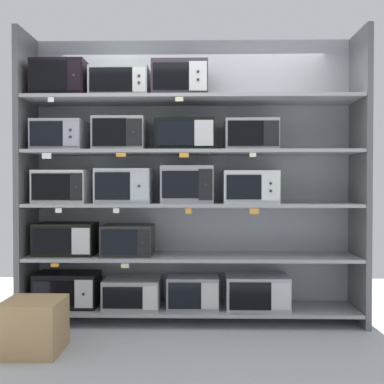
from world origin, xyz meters
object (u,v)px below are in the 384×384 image
Objects in this scene: microwave_3 at (257,291)px; microwave_5 at (128,240)px; microwave_0 at (67,290)px; microwave_12 at (185,135)px; microwave_14 at (61,80)px; microwave_15 at (120,83)px; microwave_6 at (62,187)px; microwave_2 at (193,292)px; microwave_7 at (125,186)px; shipping_carton at (33,326)px; microwave_16 at (180,80)px; microwave_9 at (250,187)px; microwave_11 at (121,134)px; microwave_4 at (66,239)px; microwave_13 at (251,135)px; microwave_10 at (60,136)px; microwave_8 at (187,185)px.

microwave_5 reaches higher than microwave_3.
microwave_0 is 1.78m from microwave_12.
microwave_15 is at bearing 0.00° from microwave_14.
microwave_6 is at bearing -179.62° from microwave_0.
microwave_2 is 1.15m from microwave_7.
shipping_carton is at bearing -124.58° from microwave_7.
microwave_0 is 1.24× the size of microwave_5.
microwave_6 is at bearing 179.99° from microwave_15.
microwave_16 is at bearing 37.30° from shipping_carton.
microwave_3 is 0.95m from microwave_9.
microwave_12 is at bearing 179.88° from microwave_2.
microwave_14 is (-0.54, 0.00, 0.49)m from microwave_11.
microwave_3 is at bearing 0.00° from microwave_5.
microwave_6 is (-0.03, -0.00, 0.48)m from microwave_4.
microwave_13 is at bearing -5.21° from microwave_9.
microwave_9 is 0.47m from microwave_13.
microwave_14 reaches higher than microwave_3.
microwave_16 reaches higher than microwave_12.
microwave_10 is 0.98× the size of microwave_11.
microwave_0 is at bearing 88.03° from shipping_carton.
microwave_14 is (-0.60, 0.00, 1.45)m from microwave_5.
microwave_0 is 1.21× the size of microwave_8.
microwave_2 reaches higher than shipping_carton.
microwave_8 is at bearing 0.02° from microwave_6.
microwave_11 is 0.97× the size of microwave_14.
microwave_5 is 1.46m from microwave_13.
microwave_10 reaches higher than microwave_5.
microwave_10 is at bearing 92.06° from shipping_carton.
microwave_0 is 1.20× the size of microwave_13.
microwave_12 reaches higher than microwave_13.
microwave_13 reaches higher than shipping_carton.
microwave_12 is at bearing 36.18° from shipping_carton.
microwave_4 is 1.08m from microwave_11.
shipping_carton is (-0.03, -0.81, -0.09)m from microwave_0.
microwave_5 is 0.96× the size of microwave_6.
microwave_7 reaches higher than microwave_0.
microwave_7 reaches higher than microwave_5.
microwave_14 reaches higher than microwave_8.
microwave_14 is at bearing -179.98° from microwave_8.
microwave_0 is 1.92m from microwave_9.
microwave_8 reaches higher than microwave_5.
microwave_5 is 1.13m from microwave_10.
microwave_4 is 1.75m from microwave_9.
microwave_12 is 0.59m from microwave_13.
microwave_4 is 1.10× the size of microwave_9.
microwave_0 is 1.23× the size of microwave_11.
microwave_9 is at bearing 0.01° from microwave_6.
microwave_10 is at bearing 180.00° from microwave_15.
microwave_2 is 0.76m from microwave_5.
microwave_0 is 1.21× the size of microwave_2.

